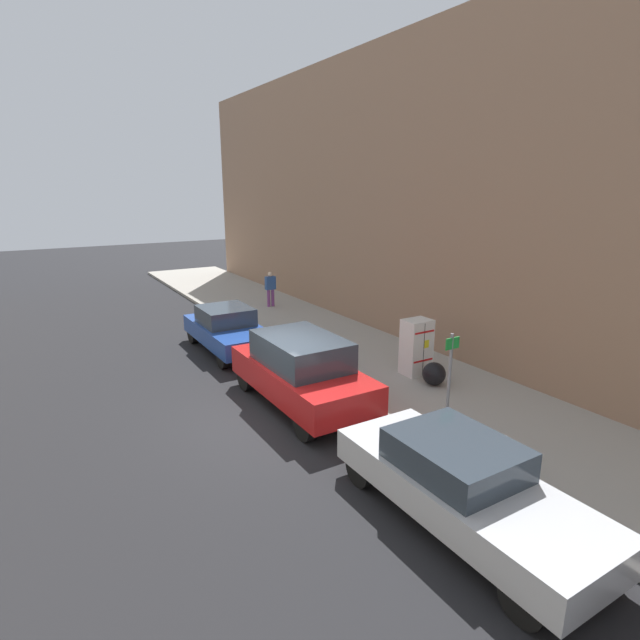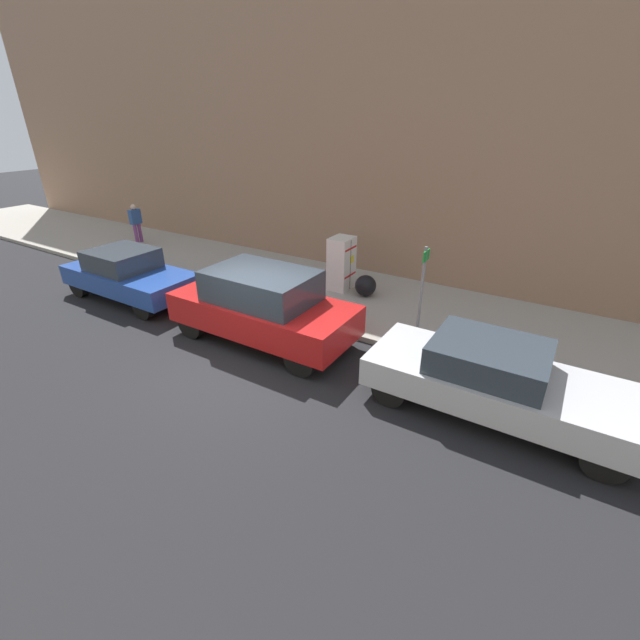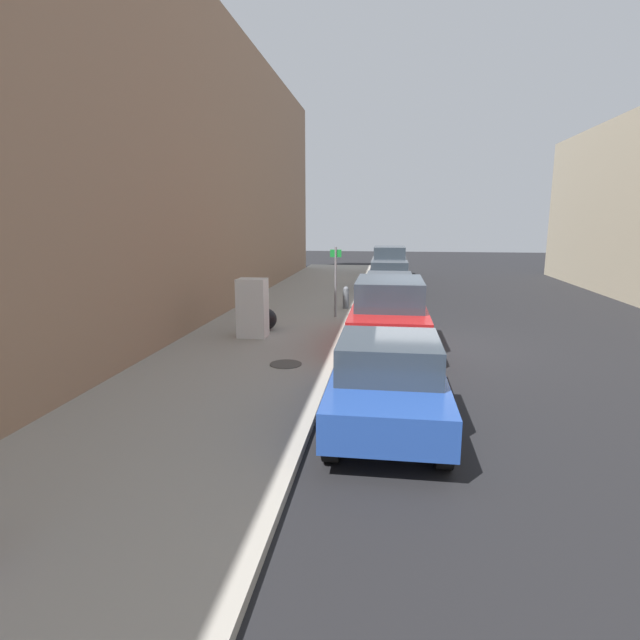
{
  "view_description": "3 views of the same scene",
  "coord_description": "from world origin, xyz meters",
  "px_view_note": "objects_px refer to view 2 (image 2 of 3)",
  "views": [
    {
      "loc": [
        4.58,
        9.74,
        5.23
      ],
      "look_at": [
        -2.65,
        -2.25,
        1.49
      ],
      "focal_mm": 28.0,
      "sensor_mm": 36.0,
      "label": 1
    },
    {
      "loc": [
        6.1,
        5.65,
        4.99
      ],
      "look_at": [
        -0.64,
        1.48,
        1.11
      ],
      "focal_mm": 24.0,
      "sensor_mm": 36.0,
      "label": 2
    },
    {
      "loc": [
        -0.97,
        -12.94,
        3.23
      ],
      "look_at": [
        -2.47,
        -1.98,
        1.01
      ],
      "focal_mm": 28.0,
      "sensor_mm": 36.0,
      "label": 3
    }
  ],
  "objects_px": {
    "parked_hatchback_blue": "(128,274)",
    "parked_suv_red": "(263,305)",
    "fire_hydrant": "(488,346)",
    "pedestrian_walking_far": "(136,221)",
    "street_sign_post": "(422,289)",
    "parked_sedan_silver": "(495,379)",
    "discarded_refrigerator": "(341,263)",
    "trash_bag": "(366,286)"
  },
  "relations": [
    {
      "from": "discarded_refrigerator",
      "to": "parked_hatchback_blue",
      "type": "distance_m",
      "value": 6.22
    },
    {
      "from": "trash_bag",
      "to": "pedestrian_walking_far",
      "type": "height_order",
      "value": "pedestrian_walking_far"
    },
    {
      "from": "discarded_refrigerator",
      "to": "parked_hatchback_blue",
      "type": "bearing_deg",
      "value": -54.4
    },
    {
      "from": "street_sign_post",
      "to": "parked_hatchback_blue",
      "type": "relative_size",
      "value": 0.55
    },
    {
      "from": "discarded_refrigerator",
      "to": "parked_hatchback_blue",
      "type": "xyz_separation_m",
      "value": [
        3.62,
        -5.05,
        -0.19
      ]
    },
    {
      "from": "parked_suv_red",
      "to": "parked_hatchback_blue",
      "type": "bearing_deg",
      "value": -90.0
    },
    {
      "from": "trash_bag",
      "to": "parked_suv_red",
      "type": "height_order",
      "value": "parked_suv_red"
    },
    {
      "from": "pedestrian_walking_far",
      "to": "parked_suv_red",
      "type": "bearing_deg",
      "value": -62.8
    },
    {
      "from": "parked_sedan_silver",
      "to": "discarded_refrigerator",
      "type": "bearing_deg",
      "value": -125.08
    },
    {
      "from": "pedestrian_walking_far",
      "to": "parked_suv_red",
      "type": "distance_m",
      "value": 10.14
    },
    {
      "from": "discarded_refrigerator",
      "to": "parked_sedan_silver",
      "type": "distance_m",
      "value": 6.3
    },
    {
      "from": "parked_hatchback_blue",
      "to": "parked_sedan_silver",
      "type": "height_order",
      "value": "parked_hatchback_blue"
    },
    {
      "from": "fire_hydrant",
      "to": "parked_sedan_silver",
      "type": "relative_size",
      "value": 0.17
    },
    {
      "from": "discarded_refrigerator",
      "to": "fire_hydrant",
      "type": "relative_size",
      "value": 2.0
    },
    {
      "from": "street_sign_post",
      "to": "parked_suv_red",
      "type": "height_order",
      "value": "street_sign_post"
    },
    {
      "from": "discarded_refrigerator",
      "to": "parked_hatchback_blue",
      "type": "height_order",
      "value": "discarded_refrigerator"
    },
    {
      "from": "pedestrian_walking_far",
      "to": "parked_sedan_silver",
      "type": "bearing_deg",
      "value": -55.55
    },
    {
      "from": "parked_hatchback_blue",
      "to": "parked_sedan_silver",
      "type": "distance_m",
      "value": 10.2
    },
    {
      "from": "parked_suv_red",
      "to": "street_sign_post",
      "type": "bearing_deg",
      "value": 118.29
    },
    {
      "from": "street_sign_post",
      "to": "parked_suv_red",
      "type": "xyz_separation_m",
      "value": [
        1.72,
        -3.19,
        -0.49
      ]
    },
    {
      "from": "street_sign_post",
      "to": "parked_suv_red",
      "type": "bearing_deg",
      "value": -61.71
    },
    {
      "from": "fire_hydrant",
      "to": "pedestrian_walking_far",
      "type": "distance_m",
      "value": 14.42
    },
    {
      "from": "trash_bag",
      "to": "parked_suv_red",
      "type": "bearing_deg",
      "value": -15.64
    },
    {
      "from": "trash_bag",
      "to": "parked_sedan_silver",
      "type": "xyz_separation_m",
      "value": [
        3.48,
        4.26,
        0.27
      ]
    },
    {
      "from": "parked_hatchback_blue",
      "to": "parked_suv_red",
      "type": "xyz_separation_m",
      "value": [
        0.0,
        4.97,
        0.18
      ]
    },
    {
      "from": "parked_suv_red",
      "to": "fire_hydrant",
      "type": "bearing_deg",
      "value": 107.5
    },
    {
      "from": "fire_hydrant",
      "to": "discarded_refrigerator",
      "type": "bearing_deg",
      "value": -114.0
    },
    {
      "from": "fire_hydrant",
      "to": "pedestrian_walking_far",
      "type": "relative_size",
      "value": 0.51
    },
    {
      "from": "discarded_refrigerator",
      "to": "parked_sedan_silver",
      "type": "height_order",
      "value": "discarded_refrigerator"
    },
    {
      "from": "fire_hydrant",
      "to": "trash_bag",
      "type": "xyz_separation_m",
      "value": [
        -1.96,
        -3.83,
        -0.09
      ]
    },
    {
      "from": "parked_suv_red",
      "to": "parked_sedan_silver",
      "type": "height_order",
      "value": "parked_suv_red"
    },
    {
      "from": "trash_bag",
      "to": "parked_hatchback_blue",
      "type": "height_order",
      "value": "parked_hatchback_blue"
    },
    {
      "from": "discarded_refrigerator",
      "to": "pedestrian_walking_far",
      "type": "relative_size",
      "value": 1.02
    },
    {
      "from": "street_sign_post",
      "to": "trash_bag",
      "type": "height_order",
      "value": "street_sign_post"
    },
    {
      "from": "discarded_refrigerator",
      "to": "parked_suv_red",
      "type": "relative_size",
      "value": 0.35
    },
    {
      "from": "parked_suv_red",
      "to": "parked_sedan_silver",
      "type": "xyz_separation_m",
      "value": [
        -0.0,
        5.23,
        -0.2
      ]
    },
    {
      "from": "parked_suv_red",
      "to": "trash_bag",
      "type": "bearing_deg",
      "value": 164.36
    },
    {
      "from": "pedestrian_walking_far",
      "to": "parked_hatchback_blue",
      "type": "relative_size",
      "value": 0.37
    },
    {
      "from": "discarded_refrigerator",
      "to": "pedestrian_walking_far",
      "type": "distance_m",
      "value": 9.53
    },
    {
      "from": "street_sign_post",
      "to": "fire_hydrant",
      "type": "distance_m",
      "value": 1.85
    },
    {
      "from": "parked_hatchback_blue",
      "to": "fire_hydrant",
      "type": "bearing_deg",
      "value": 98.81
    },
    {
      "from": "pedestrian_walking_far",
      "to": "discarded_refrigerator",
      "type": "bearing_deg",
      "value": -41.9
    }
  ]
}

